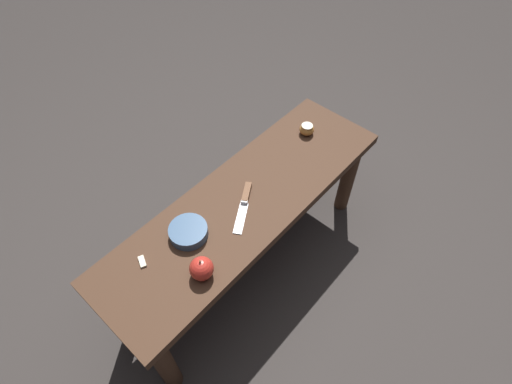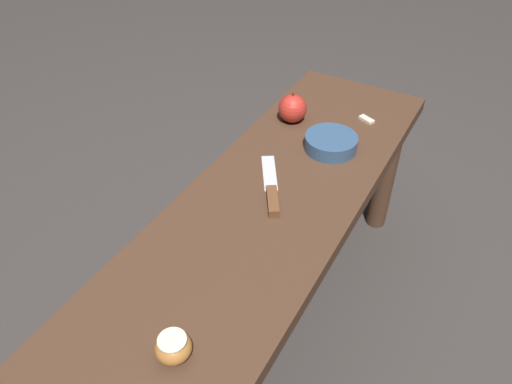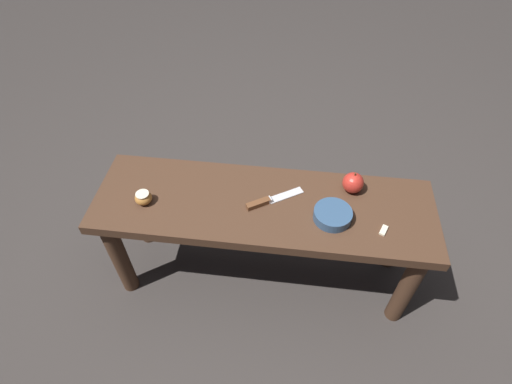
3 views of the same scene
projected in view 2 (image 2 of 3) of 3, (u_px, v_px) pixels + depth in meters
The scene contains 7 objects.
ground_plane at pixel (268, 323), 1.47m from camera, with size 8.00×8.00×0.00m, color #383330.
wooden_bench at pixel (270, 227), 1.22m from camera, with size 1.27×0.39×0.49m.
knife at pixel (272, 192), 1.16m from camera, with size 0.21×0.14×0.02m.
apple_whole at pixel (293, 108), 1.39m from camera, with size 0.08×0.08×0.09m.
apple_cut at pixel (173, 347), 0.83m from camera, with size 0.06×0.06×0.05m.
apple_slice_near_knife at pixel (367, 119), 1.41m from camera, with size 0.04×0.05×0.01m.
bowl at pixel (331, 143), 1.30m from camera, with size 0.14×0.14×0.04m.
Camera 2 is at (-0.78, -0.40, 1.25)m, focal length 35.00 mm.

